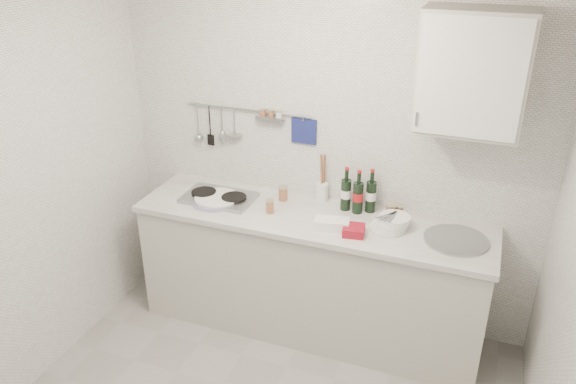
# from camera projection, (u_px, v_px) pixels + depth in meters

# --- Properties ---
(back_wall) EXTENTS (3.00, 0.02, 2.50)m
(back_wall) POSITION_uv_depth(u_px,v_px,m) (326.00, 155.00, 3.91)
(back_wall) COLOR silver
(back_wall) RESTS_ON floor
(wall_left) EXTENTS (0.02, 2.80, 2.50)m
(wall_left) POSITION_uv_depth(u_px,v_px,m) (3.00, 206.00, 3.21)
(wall_left) COLOR silver
(wall_left) RESTS_ON floor
(counter) EXTENTS (2.44, 0.64, 0.96)m
(counter) POSITION_uv_depth(u_px,v_px,m) (311.00, 276.00, 4.01)
(counter) COLOR #AFADA2
(counter) RESTS_ON floor
(wall_rail) EXTENTS (0.98, 0.09, 0.34)m
(wall_rail) POSITION_uv_depth(u_px,v_px,m) (245.00, 123.00, 4.00)
(wall_rail) COLOR #93969B
(wall_rail) RESTS_ON back_wall
(wall_cabinet) EXTENTS (0.60, 0.38, 0.70)m
(wall_cabinet) POSITION_uv_depth(u_px,v_px,m) (472.00, 72.00, 3.17)
(wall_cabinet) COLOR #AFADA2
(wall_cabinet) RESTS_ON back_wall
(plate_stack_hob) EXTENTS (0.33, 0.33, 0.04)m
(plate_stack_hob) POSITION_uv_depth(u_px,v_px,m) (216.00, 199.00, 3.98)
(plate_stack_hob) COLOR #464FA0
(plate_stack_hob) RESTS_ON counter
(plate_stack_sink) EXTENTS (0.25, 0.24, 0.10)m
(plate_stack_sink) POSITION_uv_depth(u_px,v_px,m) (391.00, 223.00, 3.62)
(plate_stack_sink) COLOR white
(plate_stack_sink) RESTS_ON counter
(wine_bottles) EXTENTS (0.24, 0.12, 0.31)m
(wine_bottles) POSITION_uv_depth(u_px,v_px,m) (358.00, 191.00, 3.80)
(wine_bottles) COLOR black
(wine_bottles) RESTS_ON counter
(butter_dish) EXTENTS (0.24, 0.16, 0.07)m
(butter_dish) POSITION_uv_depth(u_px,v_px,m) (332.00, 224.00, 3.62)
(butter_dish) COLOR white
(butter_dish) RESTS_ON counter
(strawberry_punnet) EXTENTS (0.15, 0.15, 0.06)m
(strawberry_punnet) POSITION_uv_depth(u_px,v_px,m) (354.00, 230.00, 3.56)
(strawberry_punnet) COLOR #A51225
(strawberry_punnet) RESTS_ON counter
(utensil_crock) EXTENTS (0.09, 0.09, 0.36)m
(utensil_crock) POSITION_uv_depth(u_px,v_px,m) (322.00, 189.00, 3.98)
(utensil_crock) COLOR white
(utensil_crock) RESTS_ON counter
(jar_a) EXTENTS (0.07, 0.07, 0.10)m
(jar_a) POSITION_uv_depth(u_px,v_px,m) (283.00, 193.00, 3.99)
(jar_a) COLOR #8F5C39
(jar_a) RESTS_ON counter
(jar_b) EXTENTS (0.06, 0.06, 0.08)m
(jar_b) POSITION_uv_depth(u_px,v_px,m) (399.00, 210.00, 3.78)
(jar_b) COLOR #8F5C39
(jar_b) RESTS_ON counter
(jar_c) EXTENTS (0.07, 0.07, 0.09)m
(jar_c) POSITION_uv_depth(u_px,v_px,m) (391.00, 211.00, 3.76)
(jar_c) COLOR #8F5C39
(jar_c) RESTS_ON counter
(jar_d) EXTENTS (0.06, 0.06, 0.10)m
(jar_d) POSITION_uv_depth(u_px,v_px,m) (270.00, 206.00, 3.82)
(jar_d) COLOR #8F5C39
(jar_d) RESTS_ON counter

